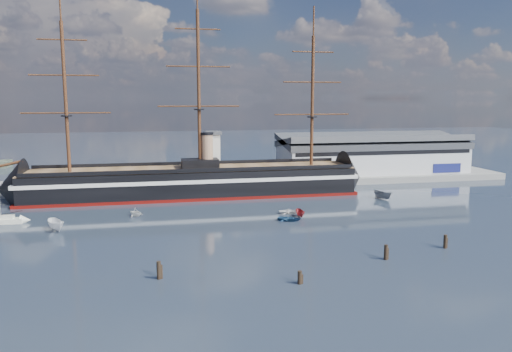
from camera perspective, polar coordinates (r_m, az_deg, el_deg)
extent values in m
plane|color=#243245|center=(119.92, -4.35, -4.02)|extent=(600.00, 600.00, 0.00)
cube|color=slate|center=(156.30, -2.49, -0.98)|extent=(180.00, 18.00, 2.00)
cube|color=#B7BABC|center=(173.44, 13.11, 2.11)|extent=(62.00, 20.00, 10.00)
cube|color=#3F4247|center=(172.89, 13.17, 3.96)|extent=(63.00, 21.00, 2.00)
cube|color=silver|center=(151.07, -4.95, 2.11)|extent=(4.00, 4.00, 14.00)
cube|color=#3F4247|center=(150.37, -4.99, 4.94)|extent=(5.00, 5.00, 1.00)
cube|color=black|center=(138.23, -7.20, -0.65)|extent=(88.07, 16.39, 7.00)
cube|color=silver|center=(138.04, -7.21, -0.16)|extent=(90.07, 16.64, 1.00)
cube|color=#560A07|center=(138.87, -7.17, -2.14)|extent=(90.07, 16.60, 0.90)
cone|color=black|center=(142.26, -26.21, -1.35)|extent=(14.07, 15.74, 15.68)
cone|color=black|center=(149.43, 10.86, -0.15)|extent=(11.07, 15.73, 15.68)
cube|color=brown|center=(137.68, -7.23, 0.82)|extent=(88.07, 15.11, 0.40)
cube|color=black|center=(137.68, -6.41, 1.43)|extent=(10.03, 6.04, 2.50)
cylinder|color=#A77D5D|center=(137.48, -5.61, 2.90)|extent=(3.20, 3.20, 9.00)
cylinder|color=#381E0F|center=(137.47, -20.95, 8.33)|extent=(0.90, 0.90, 38.00)
cylinder|color=#381E0F|center=(136.56, -6.56, 9.69)|extent=(0.90, 0.90, 42.00)
cylinder|color=#381E0F|center=(143.23, 6.45, 8.45)|extent=(0.90, 0.90, 36.00)
cube|color=silver|center=(120.72, -26.86, -4.62)|extent=(7.92, 2.61, 1.04)
cube|color=silver|center=(120.54, -26.88, -4.24)|extent=(4.24, 1.84, 0.84)
imported|color=white|center=(109.77, -21.83, -5.85)|extent=(7.91, 5.65, 2.98)
imported|color=navy|center=(110.45, 3.81, -5.13)|extent=(2.30, 3.46, 1.50)
imported|color=maroon|center=(114.09, 5.09, -4.70)|extent=(5.31, 2.19, 2.09)
imported|color=silver|center=(117.56, -13.57, -4.51)|extent=(6.08, 5.92, 2.17)
imported|color=silver|center=(117.30, 3.87, -4.30)|extent=(1.60, 3.20, 1.44)
imported|color=slate|center=(137.84, 14.27, -2.58)|extent=(7.29, 4.98, 2.74)
cylinder|color=black|center=(77.32, -11.02, -11.48)|extent=(0.64, 0.64, 3.45)
cylinder|color=black|center=(74.36, 5.01, -12.19)|extent=(0.64, 0.64, 2.68)
cylinder|color=black|center=(87.25, 14.59, -9.23)|extent=(0.64, 0.64, 3.27)
cylinder|color=black|center=(96.81, 20.77, -7.72)|extent=(0.64, 0.64, 3.19)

